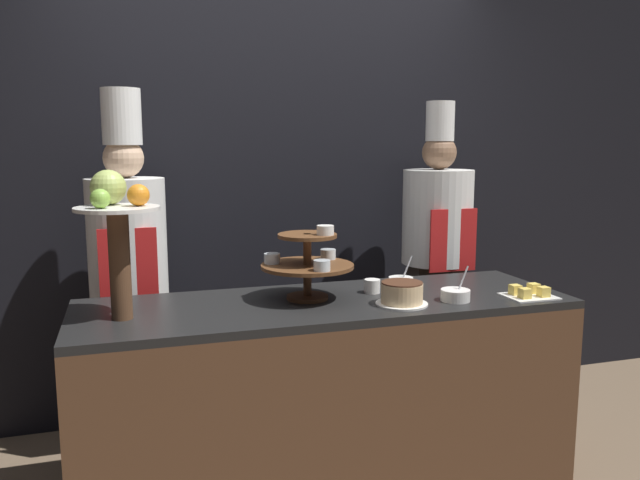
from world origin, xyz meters
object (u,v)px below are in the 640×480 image
object	(u,v)px
chef_center_left	(437,248)
tiered_stand	(308,261)
cup_white	(372,286)
serving_bowl_far	(401,282)
cake_round	(402,294)
fruit_pedestal	(116,220)
chef_left	(128,263)
serving_bowl_near	(455,295)
cake_square_tray	(529,293)

from	to	relation	value
chef_center_left	tiered_stand	bearing A→B (deg)	-148.28
tiered_stand	cup_white	bearing A→B (deg)	4.32
serving_bowl_far	chef_center_left	size ratio (longest dim) A/B	0.08
tiered_stand	cup_white	size ratio (longest dim) A/B	5.60
cake_round	serving_bowl_far	world-z (taller)	serving_bowl_far
tiered_stand	serving_bowl_far	distance (m)	0.51
tiered_stand	fruit_pedestal	distance (m)	0.81
chef_left	cup_white	bearing A→B (deg)	-27.38
cup_white	serving_bowl_near	bearing A→B (deg)	-40.05
fruit_pedestal	serving_bowl_far	size ratio (longest dim) A/B	3.84
cup_white	cake_round	bearing A→B (deg)	-80.45
chef_left	chef_center_left	size ratio (longest dim) A/B	1.01
cake_square_tray	serving_bowl_far	xyz separation A→B (m)	(-0.46, 0.35, 0.01)
cake_round	cup_white	size ratio (longest dim) A/B	3.06
cake_square_tray	chef_center_left	bearing A→B (deg)	91.68
cup_white	serving_bowl_near	size ratio (longest dim) A/B	0.48
tiered_stand	chef_center_left	xyz separation A→B (m)	(0.92, 0.57, -0.08)
cup_white	serving_bowl_near	world-z (taller)	serving_bowl_near
serving_bowl_near	serving_bowl_far	distance (m)	0.33
tiered_stand	cake_square_tray	xyz separation A→B (m)	(0.95, -0.25, -0.15)
tiered_stand	cup_white	xyz separation A→B (m)	(0.31, 0.02, -0.14)
cake_round	cake_square_tray	size ratio (longest dim) A/B	1.03
fruit_pedestal	cup_white	distance (m)	1.15
fruit_pedestal	serving_bowl_near	xyz separation A→B (m)	(1.38, -0.16, -0.36)
tiered_stand	chef_left	xyz separation A→B (m)	(-0.75, 0.57, -0.07)
cake_square_tray	serving_bowl_near	xyz separation A→B (m)	(-0.35, 0.04, 0.01)
fruit_pedestal	chef_center_left	distance (m)	1.85
fruit_pedestal	chef_center_left	xyz separation A→B (m)	(1.71, 0.63, -0.29)
cake_square_tray	serving_bowl_near	world-z (taller)	serving_bowl_near
cake_round	serving_bowl_far	size ratio (longest dim) A/B	1.48
chef_left	tiered_stand	bearing A→B (deg)	-37.43
cake_round	cup_white	distance (m)	0.24
cup_white	chef_center_left	distance (m)	0.82
serving_bowl_far	chef_left	distance (m)	1.32
chef_center_left	serving_bowl_far	bearing A→B (deg)	-132.48
chef_center_left	fruit_pedestal	bearing A→B (deg)	-159.60
serving_bowl_near	chef_center_left	world-z (taller)	chef_center_left
fruit_pedestal	chef_left	bearing A→B (deg)	86.68
serving_bowl_near	cake_square_tray	bearing A→B (deg)	-5.79
fruit_pedestal	serving_bowl_near	world-z (taller)	fruit_pedestal
fruit_pedestal	cake_round	bearing A→B (deg)	-7.41
fruit_pedestal	cake_round	size ratio (longest dim) A/B	2.60
cake_round	serving_bowl_far	bearing A→B (deg)	66.10
cup_white	chef_center_left	size ratio (longest dim) A/B	0.04
serving_bowl_far	cup_white	bearing A→B (deg)	-158.61
tiered_stand	cake_square_tray	bearing A→B (deg)	-15.04
serving_bowl_far	cake_round	bearing A→B (deg)	-113.90
cup_white	chef_center_left	xyz separation A→B (m)	(0.61, 0.55, 0.06)
fruit_pedestal	cake_square_tray	size ratio (longest dim) A/B	2.68
cup_white	serving_bowl_far	xyz separation A→B (m)	(0.17, 0.07, -0.01)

